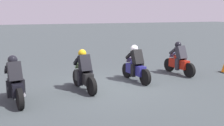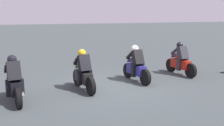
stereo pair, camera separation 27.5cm
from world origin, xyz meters
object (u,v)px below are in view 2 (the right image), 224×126
(rider_lane_b, at_px, (136,67))
(rider_lane_a, at_px, (181,61))
(rider_lane_d, at_px, (14,83))
(rider_lane_c, at_px, (83,74))

(rider_lane_b, bearing_deg, rider_lane_a, -85.98)
(rider_lane_a, bearing_deg, rider_lane_d, 96.65)
(rider_lane_a, relative_size, rider_lane_c, 1.00)
(rider_lane_b, height_order, rider_lane_d, same)
(rider_lane_a, height_order, rider_lane_c, same)
(rider_lane_b, distance_m, rider_lane_c, 2.42)
(rider_lane_b, relative_size, rider_lane_d, 1.00)
(rider_lane_b, xyz_separation_m, rider_lane_c, (-0.50, 2.36, 0.00))
(rider_lane_b, bearing_deg, rider_lane_d, 96.74)
(rider_lane_b, xyz_separation_m, rider_lane_d, (-1.05, 4.75, 0.00))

